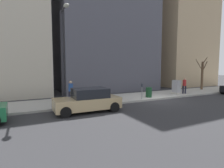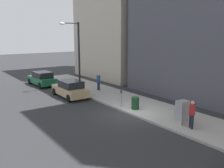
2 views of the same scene
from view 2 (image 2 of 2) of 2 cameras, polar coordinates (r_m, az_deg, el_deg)
The scene contains 11 objects.
ground_plane at distance 17.79m, azimuth 3.85°, elevation -6.94°, with size 120.00×120.00×0.00m, color #2B2B2D.
sidewalk at distance 19.05m, azimuth 8.52°, elevation -5.56°, with size 4.00×36.00×0.15m, color #9E9B93.
parked_car_tan at distance 22.66m, azimuth -9.51°, elevation -1.13°, with size 1.98×4.23×1.52m.
parked_car_green at distance 28.55m, azimuth -15.65°, elevation 1.18°, with size 2.03×4.25×1.52m.
parking_meter at distance 18.89m, azimuth 2.11°, elevation -2.74°, with size 0.14×0.10×1.35m.
utility_box at distance 16.06m, azimuth 15.73°, elevation -6.22°, with size 0.83×0.61×1.43m.
streetlamp at distance 23.92m, azimuth -8.13°, elevation 7.51°, with size 1.97×0.32×6.50m.
trash_bin at distance 18.43m, azimuth 5.34°, elevation -4.36°, with size 0.56×0.56×0.90m, color #14381E.
pedestrian_near_meter at distance 15.29m, azimuth 17.80°, elevation -6.30°, with size 0.36×0.37×1.66m.
pedestrian_midblock at distance 24.43m, azimuth -3.10°, elevation 0.76°, with size 0.36×0.40×1.66m.
office_tower_right at distance 34.30m, azimuth 3.73°, elevation 17.63°, with size 10.62×10.62×18.65m, color #BCB29E.
Camera 2 is at (-10.82, -12.97, 5.59)m, focal length 40.00 mm.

